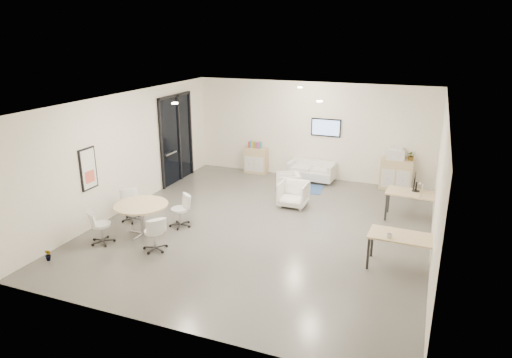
{
  "coord_description": "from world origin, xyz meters",
  "views": [
    {
      "loc": [
        3.72,
        -10.01,
        4.74
      ],
      "look_at": [
        -0.36,
        0.4,
        1.11
      ],
      "focal_mm": 32.0,
      "sensor_mm": 36.0,
      "label": 1
    }
  ],
  "objects_px": {
    "loveseat": "(312,172)",
    "round_table": "(141,207)",
    "armchair_right": "(293,193)",
    "armchair_left": "(288,182)",
    "sideboard_left": "(256,160)",
    "desk_rear": "(415,196)",
    "sideboard_right": "(396,174)",
    "desk_front": "(404,239)"
  },
  "relations": [
    {
      "from": "armchair_right",
      "to": "desk_rear",
      "type": "relative_size",
      "value": 0.53
    },
    {
      "from": "armchair_left",
      "to": "desk_rear",
      "type": "relative_size",
      "value": 0.46
    },
    {
      "from": "sideboard_right",
      "to": "round_table",
      "type": "xyz_separation_m",
      "value": [
        -5.43,
        -5.74,
        0.22
      ]
    },
    {
      "from": "sideboard_left",
      "to": "loveseat",
      "type": "height_order",
      "value": "sideboard_left"
    },
    {
      "from": "loveseat",
      "to": "armchair_right",
      "type": "relative_size",
      "value": 1.94
    },
    {
      "from": "sideboard_left",
      "to": "sideboard_right",
      "type": "relative_size",
      "value": 0.91
    },
    {
      "from": "sideboard_left",
      "to": "round_table",
      "type": "xyz_separation_m",
      "value": [
        -0.71,
        -5.77,
        0.26
      ]
    },
    {
      "from": "armchair_left",
      "to": "round_table",
      "type": "xyz_separation_m",
      "value": [
        -2.39,
        -4.18,
        0.36
      ]
    },
    {
      "from": "sideboard_right",
      "to": "desk_rear",
      "type": "xyz_separation_m",
      "value": [
        0.67,
        -2.39,
        0.19
      ]
    },
    {
      "from": "sideboard_left",
      "to": "loveseat",
      "type": "relative_size",
      "value": 0.58
    },
    {
      "from": "armchair_right",
      "to": "desk_front",
      "type": "bearing_deg",
      "value": -39.51
    },
    {
      "from": "sideboard_right",
      "to": "desk_rear",
      "type": "height_order",
      "value": "sideboard_right"
    },
    {
      "from": "sideboard_left",
      "to": "sideboard_right",
      "type": "xyz_separation_m",
      "value": [
        4.72,
        -0.03,
        0.04
      ]
    },
    {
      "from": "sideboard_right",
      "to": "round_table",
      "type": "distance_m",
      "value": 7.91
    },
    {
      "from": "sideboard_left",
      "to": "desk_rear",
      "type": "bearing_deg",
      "value": -24.17
    },
    {
      "from": "sideboard_left",
      "to": "armchair_right",
      "type": "distance_m",
      "value": 3.39
    },
    {
      "from": "sideboard_left",
      "to": "armchair_left",
      "type": "bearing_deg",
      "value": -43.49
    },
    {
      "from": "desk_rear",
      "to": "round_table",
      "type": "xyz_separation_m",
      "value": [
        -6.1,
        -3.35,
        0.03
      ]
    },
    {
      "from": "loveseat",
      "to": "desk_front",
      "type": "distance_m",
      "value": 6.04
    },
    {
      "from": "desk_rear",
      "to": "sideboard_right",
      "type": "bearing_deg",
      "value": 109.34
    },
    {
      "from": "sideboard_left",
      "to": "sideboard_right",
      "type": "bearing_deg",
      "value": -0.37
    },
    {
      "from": "sideboard_right",
      "to": "desk_rear",
      "type": "distance_m",
      "value": 2.49
    },
    {
      "from": "loveseat",
      "to": "desk_rear",
      "type": "bearing_deg",
      "value": -30.91
    },
    {
      "from": "sideboard_left",
      "to": "loveseat",
      "type": "distance_m",
      "value": 2.05
    },
    {
      "from": "sideboard_right",
      "to": "armchair_right",
      "type": "bearing_deg",
      "value": -134.77
    },
    {
      "from": "desk_rear",
      "to": "loveseat",
      "type": "bearing_deg",
      "value": 149.61
    },
    {
      "from": "armchair_left",
      "to": "sideboard_left",
      "type": "bearing_deg",
      "value": -158.81
    },
    {
      "from": "sideboard_right",
      "to": "desk_rear",
      "type": "bearing_deg",
      "value": -74.44
    },
    {
      "from": "loveseat",
      "to": "round_table",
      "type": "bearing_deg",
      "value": -112.83
    },
    {
      "from": "loveseat",
      "to": "armchair_right",
      "type": "bearing_deg",
      "value": -84.03
    },
    {
      "from": "sideboard_left",
      "to": "desk_rear",
      "type": "height_order",
      "value": "sideboard_left"
    },
    {
      "from": "sideboard_left",
      "to": "desk_front",
      "type": "distance_m",
      "value": 7.44
    },
    {
      "from": "armchair_left",
      "to": "armchair_right",
      "type": "xyz_separation_m",
      "value": [
        0.48,
        -1.02,
        0.05
      ]
    },
    {
      "from": "sideboard_right",
      "to": "loveseat",
      "type": "height_order",
      "value": "sideboard_right"
    },
    {
      "from": "armchair_left",
      "to": "desk_front",
      "type": "relative_size",
      "value": 0.48
    },
    {
      "from": "armchair_right",
      "to": "sideboard_left",
      "type": "bearing_deg",
      "value": 129.47
    },
    {
      "from": "loveseat",
      "to": "sideboard_right",
      "type": "bearing_deg",
      "value": 5.75
    },
    {
      "from": "armchair_left",
      "to": "sideboard_right",
      "type": "bearing_deg",
      "value": 91.92
    },
    {
      "from": "desk_rear",
      "to": "round_table",
      "type": "bearing_deg",
      "value": -147.42
    },
    {
      "from": "sideboard_right",
      "to": "armchair_right",
      "type": "xyz_separation_m",
      "value": [
        -2.56,
        -2.58,
        -0.09
      ]
    },
    {
      "from": "armchair_left",
      "to": "round_table",
      "type": "height_order",
      "value": "round_table"
    },
    {
      "from": "round_table",
      "to": "sideboard_right",
      "type": "bearing_deg",
      "value": 46.57
    }
  ]
}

